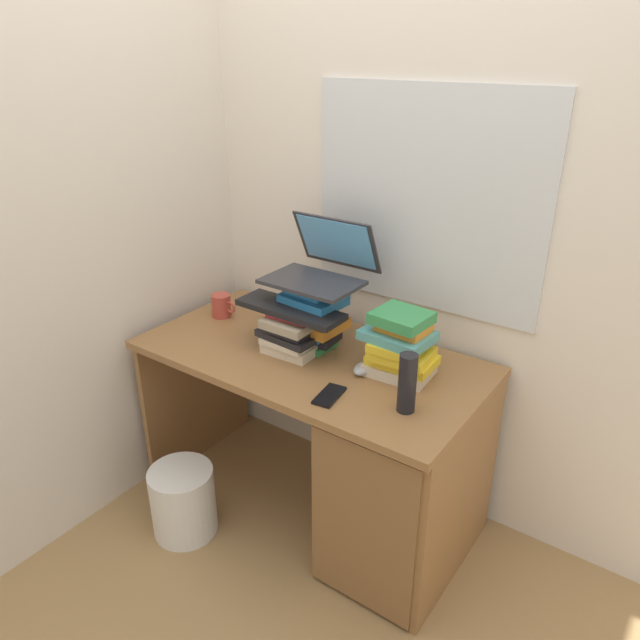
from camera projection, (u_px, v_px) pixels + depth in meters
name	position (u px, v px, depth m)	size (l,w,h in m)	color
ground_plane	(311.00, 504.00, 2.57)	(6.00, 6.00, 0.00)	#9E7A4C
wall_back	(368.00, 183.00, 2.30)	(6.00, 0.06, 2.60)	silver
wall_left	(162.00, 177.00, 2.40)	(0.05, 6.00, 2.60)	beige
desk	(378.00, 460.00, 2.21)	(1.31, 0.67, 0.72)	olive
book_stack_tall	(313.00, 315.00, 2.27)	(0.23, 0.19, 0.26)	#338C4C
book_stack_keyboard_riser	(291.00, 333.00, 2.24)	(0.24, 0.18, 0.17)	beige
book_stack_side	(400.00, 346.00, 2.08)	(0.25, 0.20, 0.24)	beige
laptop	(322.00, 265.00, 2.24)	(0.35, 0.33, 0.22)	#2D2D33
keyboard	(290.00, 309.00, 2.20)	(0.42, 0.14, 0.02)	black
computer_mouse	(364.00, 368.00, 2.13)	(0.06, 0.10, 0.04)	#A5A8AD
mug	(222.00, 306.00, 2.56)	(0.12, 0.08, 0.10)	#B23F33
water_bottle	(407.00, 383.00, 1.88)	(0.06, 0.06, 0.20)	black
cell_phone	(329.00, 395.00, 1.99)	(0.07, 0.14, 0.01)	black
wastebasket	(183.00, 501.00, 2.37)	(0.25, 0.25, 0.29)	silver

